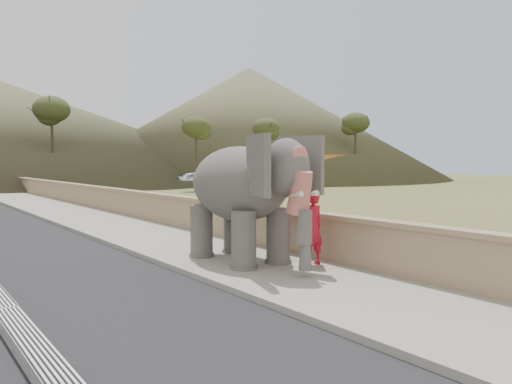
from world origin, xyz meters
TOP-DOWN VIEW (x-y plane):
  - ground at (0.00, 0.00)m, footprint 160.00×160.00m
  - walkway at (0.00, 10.00)m, footprint 3.00×120.00m
  - parapet at (1.65, 10.00)m, footprint 0.30×120.00m
  - cow at (8.84, 12.55)m, footprint 1.69×1.51m
  - distant_car at (17.04, 33.63)m, footprint 4.51×2.64m
  - bus_white at (24.60, 33.44)m, footprint 11.27×4.35m
  - bus_orange at (30.45, 30.83)m, footprint 11.10×3.01m
  - hill_right at (36.00, 52.00)m, footprint 56.00×56.00m
  - elephant_and_man at (0.02, 1.64)m, footprint 2.22×3.77m
  - trees at (0.63, 26.91)m, footprint 48.55×42.21m

SIDE VIEW (x-z plane):
  - ground at x=0.00m, z-range 0.00..0.00m
  - walkway at x=0.00m, z-range 0.00..0.15m
  - parapet at x=1.65m, z-range 0.00..1.10m
  - cow at x=8.84m, z-range 0.00..1.33m
  - distant_car at x=17.04m, z-range 0.00..1.44m
  - elephant_and_man at x=0.02m, z-range 0.14..2.84m
  - bus_white at x=24.60m, z-range 0.00..3.10m
  - bus_orange at x=30.45m, z-range 0.00..3.10m
  - trees at x=0.63m, z-range -0.52..8.75m
  - hill_right at x=36.00m, z-range 0.00..16.00m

